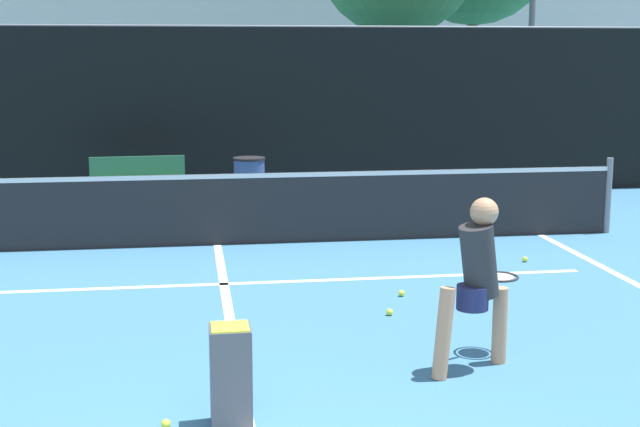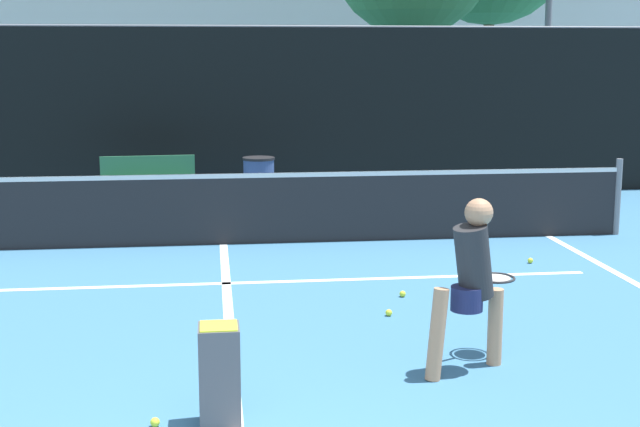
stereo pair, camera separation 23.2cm
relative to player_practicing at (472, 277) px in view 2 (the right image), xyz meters
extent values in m
cube|color=white|center=(-1.90, 2.97, -0.77)|extent=(8.25, 0.10, 0.01)
cube|color=white|center=(-1.90, 1.75, -0.77)|extent=(0.10, 6.59, 0.01)
cylinder|color=slate|center=(3.60, 5.04, -0.24)|extent=(0.09, 0.09, 1.07)
cube|color=#232326|center=(-1.90, 5.04, -0.30)|extent=(11.00, 0.02, 0.95)
cube|color=white|center=(-1.90, 5.04, 0.15)|extent=(11.00, 0.03, 0.06)
cube|color=black|center=(-1.90, 8.99, 0.70)|extent=(24.00, 0.06, 2.94)
cylinder|color=slate|center=(-1.90, 8.99, 2.19)|extent=(24.00, 0.04, 0.04)
cylinder|color=tan|center=(0.24, 0.11, -0.45)|extent=(0.12, 0.12, 0.64)
cylinder|color=tan|center=(-0.32, -0.16, -0.41)|extent=(0.23, 0.19, 0.74)
cylinder|color=#1E234C|center=(-0.05, -0.03, -0.17)|extent=(0.26, 0.26, 0.19)
cylinder|color=#262628|center=(0.01, -0.01, 0.12)|extent=(0.36, 0.31, 0.63)
sphere|color=tan|center=(0.04, 0.01, 0.52)|extent=(0.23, 0.23, 0.23)
cylinder|color=#262628|center=(0.04, 0.25, -0.12)|extent=(0.28, 0.16, 0.03)
torus|color=#262628|center=(0.32, 0.39, -0.12)|extent=(0.46, 0.46, 0.02)
cylinder|color=beige|center=(0.32, 0.39, -0.12)|extent=(0.35, 0.35, 0.01)
sphere|color=#D1E033|center=(-0.07, 2.20, -0.74)|extent=(0.07, 0.07, 0.07)
sphere|color=#D1E033|center=(-0.35, 1.55, -0.74)|extent=(0.07, 0.07, 0.07)
sphere|color=#D1E033|center=(-2.45, -0.82, -0.74)|extent=(0.07, 0.07, 0.07)
sphere|color=#D1E033|center=(1.79, 3.50, -0.74)|extent=(0.07, 0.07, 0.07)
cube|color=#4C4C51|center=(-2.01, -0.82, -0.42)|extent=(0.28, 0.28, 0.70)
cube|color=#D1E033|center=(-2.01, -0.82, -0.09)|extent=(0.25, 0.25, 0.06)
cube|color=#33724C|center=(-3.06, 7.88, -0.33)|extent=(1.54, 0.45, 0.04)
cube|color=#33724C|center=(-3.07, 8.05, -0.12)|extent=(1.53, 0.13, 0.42)
cube|color=#333338|center=(-3.67, 7.84, -0.55)|extent=(0.06, 0.32, 0.44)
cube|color=#333338|center=(-2.45, 7.91, -0.55)|extent=(0.06, 0.32, 0.44)
cylinder|color=#384C7F|center=(-1.27, 7.85, -0.38)|extent=(0.50, 0.50, 0.79)
cylinder|color=black|center=(-1.27, 7.85, 0.04)|extent=(0.53, 0.53, 0.04)
cube|color=navy|center=(2.53, 12.66, -0.31)|extent=(1.79, 4.02, 0.92)
cube|color=#1E2328|center=(2.53, 12.46, 0.45)|extent=(1.51, 2.41, 0.61)
cylinder|color=black|center=(3.33, 13.94, -0.47)|extent=(0.18, 0.60, 0.60)
cylinder|color=black|center=(3.33, 11.37, -0.47)|extent=(0.18, 0.60, 0.60)
cylinder|color=brown|center=(5.26, 16.47, 1.15)|extent=(0.28, 0.28, 3.85)
cylinder|color=brown|center=(2.61, 13.89, 0.96)|extent=(0.28, 0.28, 3.46)
cube|color=beige|center=(-1.90, 24.10, 2.56)|extent=(36.00, 2.40, 6.66)
camera|label=1|loc=(-2.26, -6.62, 1.76)|focal=50.00mm
camera|label=2|loc=(-2.03, -6.65, 1.76)|focal=50.00mm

